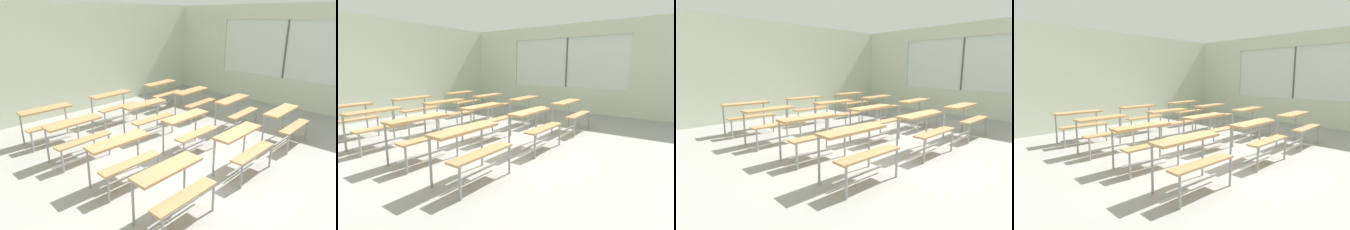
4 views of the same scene
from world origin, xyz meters
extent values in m
cube|color=#9E9E99|center=(0.00, 0.00, -0.03)|extent=(10.00, 9.00, 0.05)
cube|color=beige|center=(0.00, 4.50, 1.50)|extent=(10.00, 0.12, 3.00)
cube|color=beige|center=(5.00, 0.00, 0.42)|extent=(0.12, 9.00, 0.85)
cube|color=beige|center=(5.00, 0.00, 2.77)|extent=(0.12, 9.00, 0.45)
cube|color=beige|center=(5.00, 3.55, 1.70)|extent=(0.12, 1.90, 1.70)
cube|color=silver|center=(5.00, 0.50, 1.70)|extent=(0.02, 4.20, 1.70)
cube|color=#4C5156|center=(5.00, 0.50, 1.70)|extent=(0.06, 0.05, 1.70)
cube|color=tan|center=(-1.26, -0.72, 0.72)|extent=(1.10, 0.33, 0.04)
cube|color=tan|center=(-1.27, -1.04, 0.44)|extent=(1.10, 0.23, 0.03)
cylinder|color=gray|center=(-1.76, -0.58, 0.36)|extent=(0.04, 0.04, 0.72)
cylinder|color=gray|center=(-0.76, -0.59, 0.36)|extent=(0.04, 0.04, 0.72)
cylinder|color=gray|center=(-1.77, -1.13, 0.22)|extent=(0.04, 0.04, 0.44)
cylinder|color=gray|center=(-0.77, -1.14, 0.22)|extent=(0.04, 0.04, 0.44)
cube|color=gray|center=(-1.27, -0.86, 0.10)|extent=(1.00, 0.04, 0.03)
cube|color=tan|center=(0.52, -0.71, 0.72)|extent=(1.10, 0.32, 0.04)
cube|color=tan|center=(0.52, -1.03, 0.44)|extent=(1.10, 0.22, 0.03)
cylinder|color=gray|center=(0.02, -0.57, 0.36)|extent=(0.04, 0.04, 0.72)
cylinder|color=gray|center=(1.02, -0.58, 0.36)|extent=(0.04, 0.04, 0.72)
cylinder|color=gray|center=(0.02, -1.12, 0.22)|extent=(0.04, 0.04, 0.44)
cylinder|color=gray|center=(1.02, -1.13, 0.22)|extent=(0.04, 0.04, 0.44)
cube|color=gray|center=(0.52, -0.85, 0.10)|extent=(1.00, 0.03, 0.03)
cube|color=tan|center=(2.25, -0.73, 0.72)|extent=(1.10, 0.33, 0.04)
cube|color=tan|center=(2.25, -1.05, 0.44)|extent=(1.10, 0.23, 0.03)
cylinder|color=gray|center=(1.75, -0.59, 0.36)|extent=(0.04, 0.04, 0.72)
cylinder|color=gray|center=(2.75, -0.58, 0.36)|extent=(0.04, 0.04, 0.72)
cylinder|color=gray|center=(1.75, -1.14, 0.22)|extent=(0.04, 0.04, 0.44)
cylinder|color=gray|center=(2.75, -1.13, 0.22)|extent=(0.04, 0.04, 0.44)
cube|color=gray|center=(2.25, -0.87, 0.10)|extent=(1.00, 0.04, 0.03)
cube|color=tan|center=(-1.18, 0.48, 0.72)|extent=(1.11, 0.35, 0.04)
cube|color=tan|center=(-1.19, 0.16, 0.44)|extent=(1.11, 0.25, 0.03)
cylinder|color=gray|center=(-1.68, 0.63, 0.36)|extent=(0.04, 0.04, 0.72)
cylinder|color=gray|center=(-0.68, 0.61, 0.36)|extent=(0.04, 0.04, 0.72)
cylinder|color=gray|center=(-1.69, 0.08, 0.22)|extent=(0.04, 0.04, 0.44)
cylinder|color=gray|center=(-0.70, 0.06, 0.22)|extent=(0.04, 0.04, 0.44)
cube|color=gray|center=(-1.19, 0.34, 0.10)|extent=(1.00, 0.06, 0.03)
cube|color=tan|center=(0.51, 0.51, 0.72)|extent=(1.10, 0.33, 0.04)
cube|color=tan|center=(0.51, 0.19, 0.44)|extent=(1.10, 0.23, 0.03)
cylinder|color=gray|center=(0.02, 0.65, 0.36)|extent=(0.04, 0.04, 0.72)
cylinder|color=gray|center=(1.02, 0.64, 0.36)|extent=(0.04, 0.04, 0.72)
cylinder|color=gray|center=(0.01, 0.10, 0.22)|extent=(0.04, 0.04, 0.44)
cylinder|color=gray|center=(1.01, 0.09, 0.22)|extent=(0.04, 0.04, 0.44)
cube|color=gray|center=(0.51, 0.37, 0.10)|extent=(1.00, 0.05, 0.03)
cube|color=tan|center=(2.28, 0.52, 0.72)|extent=(1.11, 0.35, 0.04)
cube|color=tan|center=(2.29, 0.20, 0.44)|extent=(1.11, 0.25, 0.03)
cylinder|color=gray|center=(1.78, 0.65, 0.36)|extent=(0.04, 0.04, 0.72)
cylinder|color=gray|center=(2.78, 0.67, 0.36)|extent=(0.04, 0.04, 0.72)
cylinder|color=gray|center=(1.79, 0.10, 0.22)|extent=(0.04, 0.04, 0.44)
cylinder|color=gray|center=(2.79, 0.12, 0.22)|extent=(0.04, 0.04, 0.44)
cube|color=gray|center=(2.29, 0.38, 0.10)|extent=(1.00, 0.06, 0.03)
cube|color=tan|center=(-1.26, 1.82, 0.72)|extent=(1.11, 0.34, 0.04)
cube|color=tan|center=(-1.25, 1.50, 0.44)|extent=(1.10, 0.24, 0.03)
cylinder|color=gray|center=(-1.76, 1.95, 0.36)|extent=(0.04, 0.04, 0.72)
cylinder|color=gray|center=(-0.76, 1.97, 0.36)|extent=(0.04, 0.04, 0.72)
cylinder|color=gray|center=(-1.75, 1.40, 0.22)|extent=(0.04, 0.04, 0.44)
cylinder|color=gray|center=(-0.75, 1.42, 0.22)|extent=(0.04, 0.04, 0.44)
cube|color=gray|center=(-1.25, 1.68, 0.10)|extent=(1.00, 0.05, 0.03)
cube|color=tan|center=(0.51, 1.76, 0.72)|extent=(1.11, 0.38, 0.04)
cube|color=tan|center=(0.50, 1.44, 0.44)|extent=(1.11, 0.28, 0.03)
cylinder|color=gray|center=(0.02, 1.93, 0.36)|extent=(0.04, 0.04, 0.72)
cylinder|color=gray|center=(1.02, 1.88, 0.36)|extent=(0.04, 0.04, 0.72)
cylinder|color=gray|center=(-0.01, 1.38, 0.22)|extent=(0.04, 0.04, 0.44)
cylinder|color=gray|center=(0.99, 1.33, 0.22)|extent=(0.04, 0.04, 0.44)
cube|color=gray|center=(0.50, 1.62, 0.10)|extent=(1.00, 0.08, 0.03)
cube|color=tan|center=(2.23, 1.79, 0.72)|extent=(1.10, 0.34, 0.04)
cube|color=tan|center=(2.24, 1.47, 0.44)|extent=(1.10, 0.24, 0.03)
cylinder|color=gray|center=(1.73, 1.92, 0.36)|extent=(0.04, 0.04, 0.72)
cylinder|color=gray|center=(2.73, 1.94, 0.36)|extent=(0.04, 0.04, 0.72)
cylinder|color=gray|center=(1.74, 1.37, 0.22)|extent=(0.04, 0.04, 0.44)
cylinder|color=gray|center=(2.74, 1.39, 0.22)|extent=(0.04, 0.04, 0.44)
cube|color=gray|center=(2.23, 1.65, 0.10)|extent=(1.00, 0.05, 0.03)
cube|color=tan|center=(-1.27, 3.01, 0.72)|extent=(1.11, 0.36, 0.04)
cube|color=tan|center=(-1.28, 2.69, 0.44)|extent=(1.11, 0.26, 0.03)
cylinder|color=gray|center=(-1.76, 3.17, 0.36)|extent=(0.04, 0.04, 0.72)
cylinder|color=gray|center=(-0.76, 3.13, 0.36)|extent=(0.04, 0.04, 0.72)
cylinder|color=gray|center=(-1.78, 2.62, 0.22)|extent=(0.04, 0.04, 0.44)
cylinder|color=gray|center=(-0.78, 2.58, 0.22)|extent=(0.04, 0.04, 0.44)
cube|color=gray|center=(-1.27, 2.87, 0.10)|extent=(1.00, 0.07, 0.03)
cube|color=tan|center=(0.48, 3.05, 0.72)|extent=(1.10, 0.32, 0.04)
cube|color=tan|center=(0.48, 2.73, 0.44)|extent=(1.10, 0.22, 0.03)
cylinder|color=gray|center=(-0.02, 3.19, 0.36)|extent=(0.04, 0.04, 0.72)
cylinder|color=gray|center=(0.98, 3.19, 0.36)|extent=(0.04, 0.04, 0.72)
cylinder|color=gray|center=(-0.02, 2.64, 0.22)|extent=(0.04, 0.04, 0.44)
cylinder|color=gray|center=(0.98, 2.64, 0.22)|extent=(0.04, 0.04, 0.44)
cube|color=gray|center=(0.48, 2.91, 0.10)|extent=(1.00, 0.03, 0.03)
cube|color=tan|center=(2.30, 3.09, 0.72)|extent=(1.11, 0.35, 0.04)
cube|color=tan|center=(2.31, 2.77, 0.44)|extent=(1.11, 0.25, 0.03)
cylinder|color=gray|center=(1.80, 3.21, 0.36)|extent=(0.04, 0.04, 0.72)
cylinder|color=gray|center=(2.80, 3.24, 0.36)|extent=(0.04, 0.04, 0.72)
cylinder|color=gray|center=(1.81, 2.66, 0.22)|extent=(0.04, 0.04, 0.44)
cylinder|color=gray|center=(2.81, 2.69, 0.22)|extent=(0.04, 0.04, 0.44)
cube|color=gray|center=(2.30, 2.95, 0.10)|extent=(1.00, 0.06, 0.03)
camera|label=1|loc=(-3.76, -3.16, 2.67)|focal=31.35mm
camera|label=2|loc=(-3.80, -3.30, 1.60)|focal=28.00mm
camera|label=3|loc=(-3.80, -3.30, 1.60)|focal=28.00mm
camera|label=4|loc=(-3.80, -3.30, 1.60)|focal=28.00mm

